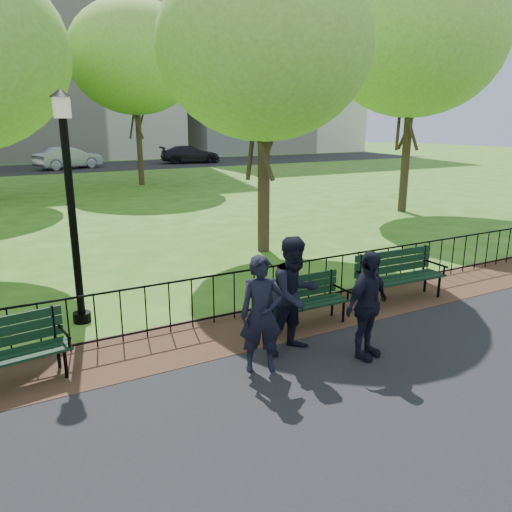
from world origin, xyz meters
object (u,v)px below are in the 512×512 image
tree_mid_e (415,39)px  sedan_dark (190,154)px  sedan_silver (68,158)px  park_bench_right_a (398,270)px  lamppost (71,202)px  tree_near_e (264,48)px  person_mid (295,295)px  person_left (261,314)px  park_bench_main (292,298)px  person_right (367,305)px  tree_far_e (134,57)px

tree_mid_e → sedan_dark: (1.31, 25.81, -5.58)m
tree_mid_e → sedan_silver: bearing=108.7°
park_bench_right_a → tree_mid_e: size_ratio=0.21×
lamppost → tree_near_e: tree_near_e is taller
tree_mid_e → person_mid: (-10.50, -8.36, -5.39)m
tree_near_e → tree_mid_e: 8.41m
tree_near_e → sedan_silver: 28.37m
tree_near_e → person_mid: (-2.64, -5.59, -4.27)m
person_mid → person_left: bearing=-166.0°
person_mid → sedan_silver: (1.97, 33.61, -0.11)m
park_bench_right_a → tree_near_e: tree_near_e is taller
park_bench_main → sedan_silver: size_ratio=0.34×
park_bench_main → lamppost: lamppost is taller
tree_mid_e → person_mid: size_ratio=5.03×
park_bench_right_a → person_right: person_right is taller
person_left → sedan_silver: 34.01m
lamppost → tree_mid_e: 14.89m
tree_mid_e → lamppost: bearing=-157.0°
park_bench_main → person_right: 1.50m
tree_near_e → park_bench_main: bearing=-114.4°
lamppost → sedan_dark: lamppost is taller
person_mid → tree_near_e: bearing=57.3°
park_bench_right_a → lamppost: bearing=164.9°
tree_near_e → person_mid: bearing=-115.3°
park_bench_right_a → lamppost: 6.19m
tree_mid_e → tree_far_e: (-6.57, 13.22, 0.35)m
park_bench_right_a → tree_mid_e: 11.96m
tree_mid_e → sedan_dark: size_ratio=1.83×
person_mid → tree_far_e: bearing=72.3°
tree_near_e → person_mid: tree_near_e is taller
park_bench_main → lamppost: bearing=147.4°
person_mid → person_right: person_mid is taller
tree_far_e → person_left: (-4.67, -21.87, -5.81)m
park_bench_main → park_bench_right_a: 2.63m
park_bench_main → tree_near_e: 7.07m
person_mid → sedan_silver: bearing=79.2°
tree_near_e → person_right: 7.87m
person_right → sedan_silver: size_ratio=0.34×
tree_mid_e → sedan_silver: (-8.53, 25.25, -5.50)m
park_bench_main → tree_mid_e: size_ratio=0.18×
park_bench_right_a → person_left: 4.00m
person_left → person_right: (1.55, -0.41, -0.02)m
person_right → person_left: bearing=149.4°
park_bench_right_a → tree_far_e: (0.88, 20.63, 6.05)m
park_bench_main → sedan_dark: bearing=72.2°
tree_near_e → sedan_dark: tree_near_e is taller
tree_mid_e → sedan_dark: bearing=87.1°
tree_near_e → person_mid: 7.52m
tree_mid_e → person_mid: tree_mid_e is taller
tree_near_e → person_right: size_ratio=4.56×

